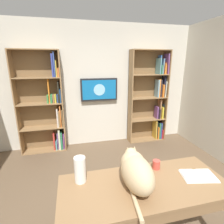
% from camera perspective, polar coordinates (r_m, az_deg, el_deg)
% --- Properties ---
extents(ground, '(4.40, 4.40, 0.04)m').
position_cam_1_polar(ground, '(2.62, 4.26, -30.57)').
color(ground, brown).
extents(wall_back, '(4.52, 0.06, 2.70)m').
position_cam_1_polar(wall_back, '(4.02, -5.16, 8.29)').
color(wall_back, beige).
rests_on(wall_back, ground).
extents(bookshelf_left, '(0.90, 0.28, 2.15)m').
position_cam_1_polar(bookshelf_left, '(4.31, 12.90, 4.24)').
color(bookshelf_left, '#937047').
rests_on(bookshelf_left, ground).
extents(bookshelf_right, '(0.91, 0.28, 2.12)m').
position_cam_1_polar(bookshelf_right, '(3.91, -20.65, 1.83)').
color(bookshelf_right, '#937047').
rests_on(bookshelf_right, ground).
extents(wall_mounted_tv, '(0.82, 0.07, 0.50)m').
position_cam_1_polar(wall_mounted_tv, '(3.95, -4.20, 7.28)').
color(wall_mounted_tv, black).
extents(desk, '(1.62, 0.67, 0.75)m').
position_cam_1_polar(desk, '(1.89, 10.87, -25.02)').
color(desk, olive).
rests_on(desk, ground).
extents(cat, '(0.27, 0.62, 0.33)m').
position_cam_1_polar(cat, '(1.72, 7.67, -18.18)').
color(cat, '#D1B284').
rests_on(cat, desk).
extents(open_binder, '(0.37, 0.28, 0.02)m').
position_cam_1_polar(open_binder, '(2.10, 26.29, -18.07)').
color(open_binder, white).
rests_on(open_binder, desk).
extents(paper_towel_roll, '(0.11, 0.11, 0.26)m').
position_cam_1_polar(paper_towel_roll, '(1.80, -10.35, -17.95)').
color(paper_towel_roll, white).
rests_on(paper_towel_roll, desk).
extents(coffee_mug, '(0.08, 0.08, 0.10)m').
position_cam_1_polar(coffee_mug, '(2.05, 14.21, -16.24)').
color(coffee_mug, '#D84C3F').
rests_on(coffee_mug, desk).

